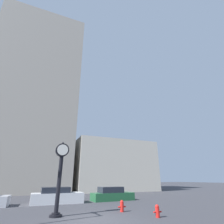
# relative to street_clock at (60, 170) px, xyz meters

# --- Properties ---
(ground_plane) EXTENTS (200.00, 200.00, 0.00)m
(ground_plane) POSITION_rel_street_clock_xyz_m (1.69, -1.65, -2.63)
(ground_plane) COLOR #38383D
(building_tall_tower) EXTENTS (15.21, 12.00, 33.90)m
(building_tall_tower) POSITION_rel_street_clock_xyz_m (-3.63, 22.35, 14.32)
(building_tall_tower) COLOR #ADA393
(building_tall_tower) RESTS_ON ground_plane
(building_storefront_row) EXTENTS (15.30, 12.00, 9.06)m
(building_storefront_row) POSITION_rel_street_clock_xyz_m (12.59, 22.35, 1.90)
(building_storefront_row) COLOR beige
(building_storefront_row) RESTS_ON ground_plane
(street_clock) EXTENTS (0.86, 0.76, 4.47)m
(street_clock) POSITION_rel_street_clock_xyz_m (0.00, 0.00, 0.00)
(street_clock) COLOR black
(street_clock) RESTS_ON ground_plane
(car_white) EXTENTS (4.64, 1.97, 1.41)m
(car_white) POSITION_rel_street_clock_xyz_m (0.69, 6.26, -2.03)
(car_white) COLOR silver
(car_white) RESTS_ON ground_plane
(car_green) EXTENTS (4.52, 1.97, 1.34)m
(car_green) POSITION_rel_street_clock_xyz_m (6.35, 6.49, -2.07)
(car_green) COLOR #236038
(car_green) RESTS_ON ground_plane
(fire_hydrant_near) EXTENTS (0.57, 0.25, 0.72)m
(fire_hydrant_near) POSITION_rel_street_clock_xyz_m (4.40, 0.03, -2.27)
(fire_hydrant_near) COLOR red
(fire_hydrant_near) RESTS_ON ground_plane
(fire_hydrant_far) EXTENTS (0.55, 0.24, 0.69)m
(fire_hydrant_far) POSITION_rel_street_clock_xyz_m (5.51, -2.49, -2.29)
(fire_hydrant_far) COLOR red
(fire_hydrant_far) RESTS_ON ground_plane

